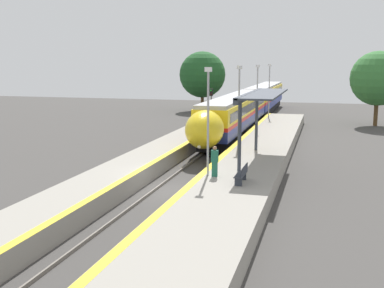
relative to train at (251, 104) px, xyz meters
The scene contains 16 objects.
ground_plane 29.57m from the train, 90.00° to the right, with size 120.00×120.00×0.00m, color #423F3D.
rail_left 29.57m from the train, 91.40° to the right, with size 0.08×90.00×0.15m, color slate.
rail_right 29.57m from the train, 88.60° to the right, with size 0.08×90.00×0.15m, color slate.
train is the anchor object (origin of this frame).
platform_right 29.76m from the train, 82.89° to the right, with size 4.15×64.00×0.99m.
platform_left 29.70m from the train, 95.96° to the right, with size 2.95×64.00×0.99m.
platform_bench 30.86m from the train, 82.15° to the right, with size 0.44×1.71×0.89m.
person_waiting 29.70m from the train, 85.03° to the right, with size 0.36×0.22×1.63m.
railway_signal 9.66m from the train, 104.44° to the right, with size 0.28×0.28×4.44m.
lamppost_near 29.49m from the train, 85.82° to the right, with size 0.36×0.20×5.71m.
lamppost_mid 20.29m from the train, 83.91° to the right, with size 0.36×0.20×5.71m.
lamppost_far 11.20m from the train, 78.78° to the right, with size 0.36×0.20×5.71m.
lamppost_farthest 3.33m from the train, 35.53° to the right, with size 0.36×0.20×5.71m.
station_canopy 25.15m from the train, 80.43° to the right, with size 2.02×9.62×4.14m.
background_tree_left 15.57m from the train, 125.31° to the left, with size 6.48×6.48×8.37m.
background_tree_right 13.88m from the train, ahead, with size 5.90×5.90×8.11m.
Camera 1 is at (8.05, -24.24, 6.99)m, focal length 45.00 mm.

